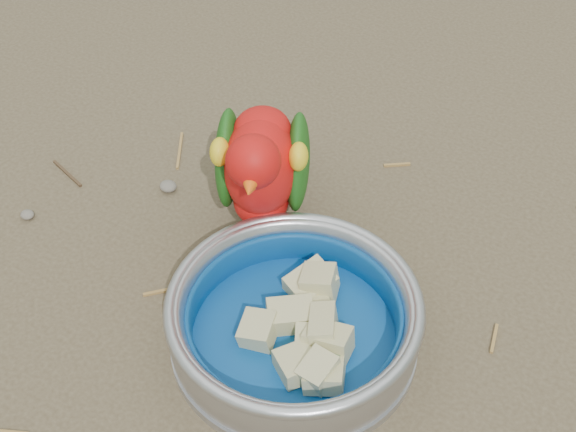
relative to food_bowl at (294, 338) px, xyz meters
The scene contains 6 objects.
ground 0.06m from the food_bowl, 75.83° to the right, with size 60.00×60.00×0.00m, color brown.
food_bowl is the anchor object (origin of this frame).
bowl_wall 0.03m from the food_bowl, ahead, with size 0.23×0.23×0.04m, color #B2B2BA, non-canonical shape.
fruit_wedges 0.02m from the food_bowl, 135.00° to the right, with size 0.14×0.14×0.03m, color #C6BD86, non-canonical shape.
lory_parrot 0.17m from the food_bowl, 134.64° to the left, with size 0.09×0.20×0.16m, color red, non-canonical shape.
ground_debris 0.04m from the food_bowl, 31.06° to the left, with size 0.90×0.80×0.01m, color #9F773E, non-canonical shape.
Camera 1 is at (0.22, -0.34, 0.61)m, focal length 50.00 mm.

